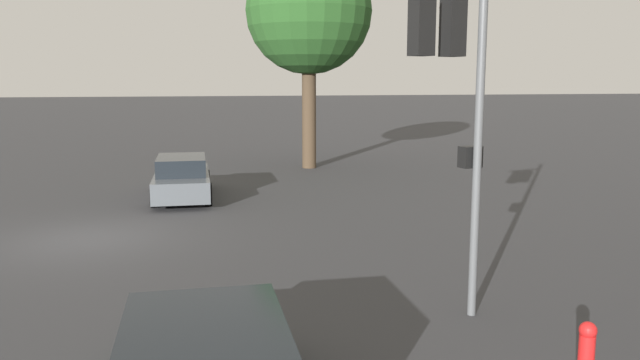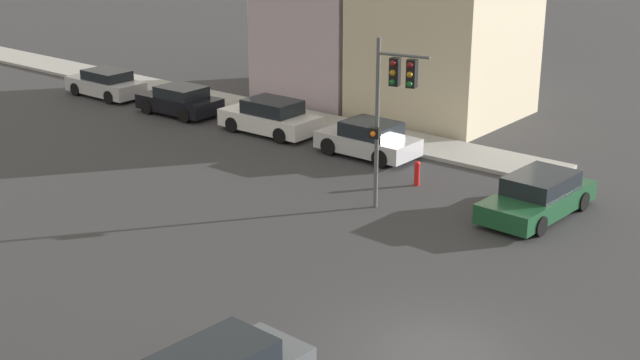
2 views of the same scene
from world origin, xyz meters
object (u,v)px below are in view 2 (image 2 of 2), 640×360
at_px(traffic_signal, 392,94).
at_px(parked_car_2, 180,101).
at_px(parked_car_0, 368,140).
at_px(crossing_car_1, 538,196).
at_px(parked_car_1, 270,117).
at_px(fire_hydrant, 417,172).
at_px(parked_car_3, 106,84).

relative_size(traffic_signal, parked_car_2, 1.43).
bearing_deg(parked_car_0, crossing_car_1, 168.27).
xyz_separation_m(parked_car_0, parked_car_2, (-0.26, 10.61, -0.03)).
relative_size(traffic_signal, parked_car_1, 1.29).
bearing_deg(crossing_car_1, parked_car_0, -99.53).
distance_m(crossing_car_1, parked_car_1, 13.43).
relative_size(crossing_car_1, fire_hydrant, 5.21).
bearing_deg(parked_car_2, parked_car_3, -1.85).
relative_size(parked_car_0, parked_car_2, 1.01).
height_order(parked_car_0, parked_car_1, parked_car_1).
bearing_deg(parked_car_2, parked_car_0, 179.92).
distance_m(traffic_signal, parked_car_3, 20.83).
distance_m(crossing_car_1, parked_car_2, 18.78).
bearing_deg(traffic_signal, parked_car_1, -127.40).
xyz_separation_m(parked_car_0, parked_car_3, (-0.22, 16.07, -0.03)).
distance_m(traffic_signal, parked_car_1, 10.78).
relative_size(traffic_signal, parked_car_3, 1.32).
xyz_separation_m(parked_car_3, fire_hydrant, (-1.51, -19.49, -0.17)).
distance_m(crossing_car_1, parked_car_0, 8.29).
xyz_separation_m(traffic_signal, crossing_car_1, (2.65, -4.04, -3.33)).
distance_m(parked_car_0, parked_car_3, 16.07).
bearing_deg(parked_car_1, traffic_signal, 154.02).
bearing_deg(traffic_signal, fire_hydrant, -178.34).
bearing_deg(parked_car_0, traffic_signal, 133.14).
bearing_deg(fire_hydrant, parked_car_2, 83.99).
height_order(parked_car_3, fire_hydrant, parked_car_3).
distance_m(traffic_signal, crossing_car_1, 5.87).
distance_m(traffic_signal, fire_hydrant, 4.44).
relative_size(parked_car_2, parked_car_3, 0.93).
bearing_deg(parked_car_2, parked_car_1, -178.71).
bearing_deg(fire_hydrant, traffic_signal, -166.34).
bearing_deg(parked_car_1, crossing_car_1, 171.93).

